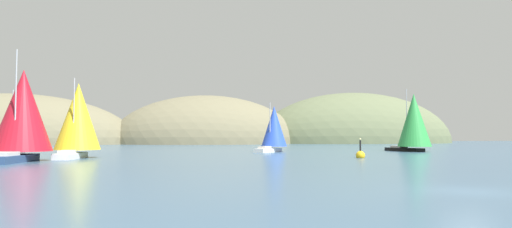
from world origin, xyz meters
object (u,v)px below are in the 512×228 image
sailboat_green_sail (414,121)px  sailboat_blue_spinnaker (274,128)px  sailboat_crimson_sail (22,113)px  sailboat_scarlet_sail (15,123)px  channel_buoy (360,155)px  sailboat_yellow_sail (78,118)px

sailboat_green_sail → sailboat_blue_spinnaker: bearing=169.8°
sailboat_crimson_sail → sailboat_scarlet_sail: bearing=106.6°
sailboat_scarlet_sail → channel_buoy: sailboat_scarlet_sail is taller
sailboat_blue_spinnaker → sailboat_crimson_sail: bearing=-149.1°
sailboat_green_sail → sailboat_blue_spinnaker: size_ratio=1.33×
channel_buoy → sailboat_blue_spinnaker: bearing=101.5°
sailboat_blue_spinnaker → sailboat_yellow_sail: bearing=-154.3°
sailboat_green_sail → sailboat_yellow_sail: bearing=-169.5°
sailboat_blue_spinnaker → channel_buoy: bearing=-78.5°
sailboat_green_sail → sailboat_scarlet_sail: bearing=178.7°
sailboat_crimson_sail → channel_buoy: 38.44m
sailboat_crimson_sail → sailboat_scarlet_sail: (-5.12, 17.18, -0.64)m
sailboat_green_sail → channel_buoy: 26.70m
sailboat_yellow_sail → sailboat_blue_spinnaker: bearing=25.7°
sailboat_crimson_sail → sailboat_green_sail: 59.22m
sailboat_crimson_sail → sailboat_blue_spinnaker: bearing=30.9°
sailboat_yellow_sail → channel_buoy: bearing=-14.2°
sailboat_crimson_sail → sailboat_blue_spinnaker: (33.53, 20.05, -1.09)m
sailboat_green_sail → channel_buoy: size_ratio=4.10×
sailboat_crimson_sail → sailboat_scarlet_sail: 17.94m
channel_buoy → sailboat_crimson_sail: bearing=176.5°
sailboat_green_sail → sailboat_yellow_sail: (-52.36, -9.66, -0.29)m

